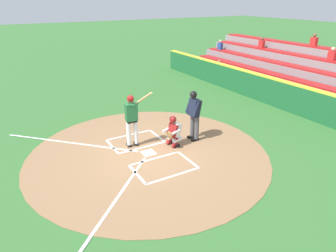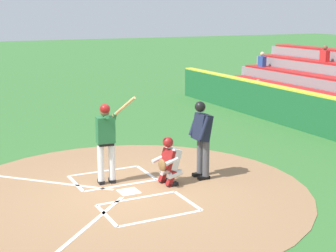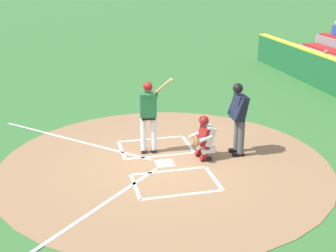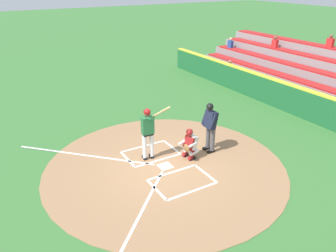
{
  "view_description": "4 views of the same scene",
  "coord_description": "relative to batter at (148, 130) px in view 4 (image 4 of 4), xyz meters",
  "views": [
    {
      "loc": [
        -8.16,
        3.95,
        4.86
      ],
      "look_at": [
        -0.15,
        -0.68,
        0.91
      ],
      "focal_mm": 32.39,
      "sensor_mm": 36.0,
      "label": 1
    },
    {
      "loc": [
        -9.87,
        3.94,
        3.9
      ],
      "look_at": [
        0.56,
        -1.24,
        1.26
      ],
      "focal_mm": 54.34,
      "sensor_mm": 36.0,
      "label": 2
    },
    {
      "loc": [
        -9.87,
        2.29,
        4.62
      ],
      "look_at": [
        0.08,
        -0.1,
        0.94
      ],
      "focal_mm": 48.86,
      "sensor_mm": 36.0,
      "label": 3
    },
    {
      "loc": [
        -8.38,
        4.8,
        5.86
      ],
      "look_at": [
        0.53,
        -0.42,
        1.19
      ],
      "focal_mm": 35.78,
      "sensor_mm": 36.0,
      "label": 4
    }
  ],
  "objects": [
    {
      "name": "home_plate_and_chalk",
      "position": [
        -0.74,
        0.65,
        -1.08
      ],
      "size": [
        7.93,
        4.91,
        0.01
      ],
      "color": "white",
      "rests_on": "dirt_circle"
    },
    {
      "name": "dirt_circle",
      "position": [
        -0.74,
        -0.23,
        -1.09
      ],
      "size": [
        8.0,
        8.0,
        0.01
      ],
      "primitive_type": "cylinder",
      "color": "#99704C",
      "rests_on": "ground"
    },
    {
      "name": "plate_umpire",
      "position": [
        -0.61,
        -2.15,
        -0.02
      ],
      "size": [
        0.58,
        0.41,
        1.86
      ],
      "color": "#4C4C51",
      "rests_on": "ground"
    },
    {
      "name": "backstop_wall",
      "position": [
        -0.74,
        -7.73,
        -0.45
      ],
      "size": [
        22.0,
        0.36,
        1.31
      ],
      "color": "#1E6033",
      "rests_on": "ground"
    },
    {
      "name": "catcher",
      "position": [
        -0.69,
        -1.24,
        -0.51
      ],
      "size": [
        0.63,
        0.61,
        1.13
      ],
      "color": "black",
      "rests_on": "ground"
    },
    {
      "name": "batter",
      "position": [
        0.0,
        0.0,
        0.0
      ],
      "size": [
        0.98,
        0.65,
        2.13
      ],
      "color": "white",
      "rests_on": "ground"
    },
    {
      "name": "baseball",
      "position": [
        0.01,
        -0.15,
        -1.06
      ],
      "size": [
        0.07,
        0.07,
        0.07
      ],
      "primitive_type": "sphere",
      "color": "white",
      "rests_on": "ground"
    },
    {
      "name": "ground_plane",
      "position": [
        -0.74,
        -0.23,
        -1.1
      ],
      "size": [
        120.0,
        120.0,
        0.0
      ],
      "primitive_type": "plane",
      "color": "#387033"
    }
  ]
}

